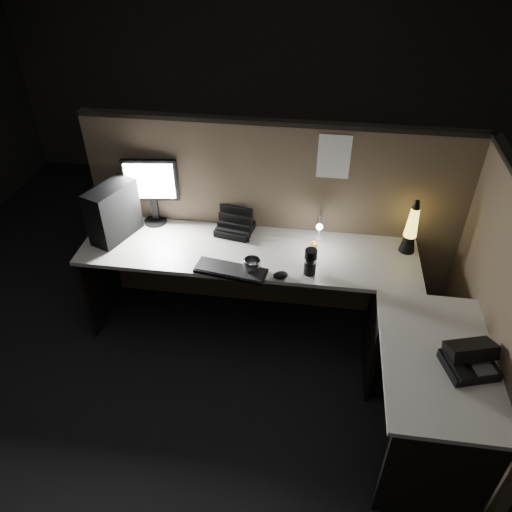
# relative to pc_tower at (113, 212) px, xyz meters

# --- Properties ---
(floor) EXTENTS (6.00, 6.00, 0.00)m
(floor) POSITION_rel_pc_tower_xyz_m (1.09, -0.64, -0.92)
(floor) COLOR black
(floor) RESTS_ON ground
(room_shell) EXTENTS (6.00, 6.00, 6.00)m
(room_shell) POSITION_rel_pc_tower_xyz_m (1.09, -0.64, 0.70)
(room_shell) COLOR silver
(room_shell) RESTS_ON ground
(partition_back) EXTENTS (2.66, 0.06, 1.50)m
(partition_back) POSITION_rel_pc_tower_xyz_m (1.09, 0.29, -0.17)
(partition_back) COLOR brown
(partition_back) RESTS_ON ground
(partition_right) EXTENTS (0.06, 1.66, 1.50)m
(partition_right) POSITION_rel_pc_tower_xyz_m (2.42, -0.54, -0.17)
(partition_right) COLOR brown
(partition_right) RESTS_ON ground
(desk) EXTENTS (2.60, 1.60, 0.73)m
(desk) POSITION_rel_pc_tower_xyz_m (1.27, -0.39, -0.34)
(desk) COLOR beige
(desk) RESTS_ON ground
(pc_tower) EXTENTS (0.29, 0.41, 0.39)m
(pc_tower) POSITION_rel_pc_tower_xyz_m (0.00, 0.00, 0.00)
(pc_tower) COLOR black
(pc_tower) RESTS_ON desk
(monitor) EXTENTS (0.39, 0.17, 0.50)m
(monitor) POSITION_rel_pc_tower_xyz_m (0.21, 0.22, 0.10)
(monitor) COLOR black
(monitor) RESTS_ON desk
(keyboard) EXTENTS (0.48, 0.23, 0.02)m
(keyboard) POSITION_rel_pc_tower_xyz_m (0.87, -0.29, -0.18)
(keyboard) COLOR black
(keyboard) RESTS_ON desk
(mouse) EXTENTS (0.12, 0.10, 0.04)m
(mouse) POSITION_rel_pc_tower_xyz_m (1.19, -0.30, -0.18)
(mouse) COLOR black
(mouse) RESTS_ON desk
(clip_lamp) EXTENTS (0.04, 0.17, 0.22)m
(clip_lamp) POSITION_rel_pc_tower_xyz_m (1.41, 0.08, -0.07)
(clip_lamp) COLOR silver
(clip_lamp) RESTS_ON desk
(organizer) EXTENTS (0.28, 0.26, 0.19)m
(organizer) POSITION_rel_pc_tower_xyz_m (0.81, 0.17, -0.15)
(organizer) COLOR black
(organizer) RESTS_ON desk
(lava_lamp) EXTENTS (0.11, 0.11, 0.39)m
(lava_lamp) POSITION_rel_pc_tower_xyz_m (2.01, 0.10, -0.03)
(lava_lamp) COLOR black
(lava_lamp) RESTS_ON desk
(travel_mug) EXTENTS (0.08, 0.08, 0.18)m
(travel_mug) POSITION_rel_pc_tower_xyz_m (1.37, -0.23, -0.10)
(travel_mug) COLOR black
(travel_mug) RESTS_ON desk
(steel_mug) EXTENTS (0.12, 0.12, 0.09)m
(steel_mug) POSITION_rel_pc_tower_xyz_m (1.00, -0.27, -0.15)
(steel_mug) COLOR silver
(steel_mug) RESTS_ON desk
(figurine) EXTENTS (0.05, 0.05, 0.05)m
(figurine) POSITION_rel_pc_tower_xyz_m (1.38, 0.03, -0.15)
(figurine) COLOR #F8A627
(figurine) RESTS_ON desk
(pinned_paper) EXTENTS (0.21, 0.00, 0.30)m
(pinned_paper) POSITION_rel_pc_tower_xyz_m (1.46, 0.25, 0.39)
(pinned_paper) COLOR white
(pinned_paper) RESTS_ON partition_back
(desk_phone) EXTENTS (0.30, 0.30, 0.15)m
(desk_phone) POSITION_rel_pc_tower_xyz_m (2.22, -0.89, -0.14)
(desk_phone) COLOR black
(desk_phone) RESTS_ON desk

